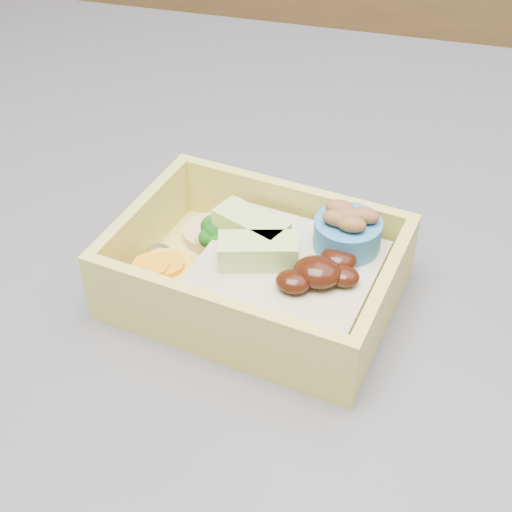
# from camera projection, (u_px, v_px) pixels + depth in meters

# --- Properties ---
(bento_box) EXTENTS (0.20, 0.16, 0.07)m
(bento_box) POSITION_uv_depth(u_px,v_px,m) (265.00, 270.00, 0.47)
(bento_box) COLOR #D6CB58
(bento_box) RESTS_ON island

